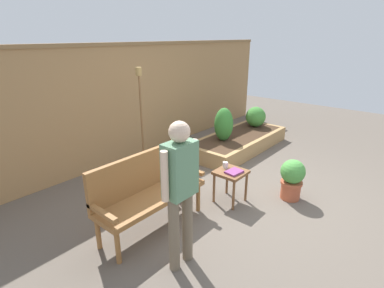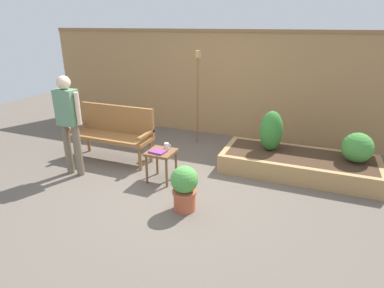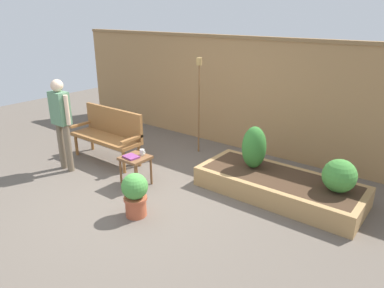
% 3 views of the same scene
% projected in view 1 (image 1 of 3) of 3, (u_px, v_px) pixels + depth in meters
% --- Properties ---
extents(ground_plane, '(14.00, 14.00, 0.00)m').
position_uv_depth(ground_plane, '(248.00, 196.00, 4.47)').
color(ground_plane, '#60564C').
extents(fence_back, '(8.40, 0.14, 2.16)m').
position_uv_depth(fence_back, '(132.00, 101.00, 5.68)').
color(fence_back, '#A37A4C').
rests_on(fence_back, ground_plane).
extents(garden_bench, '(1.44, 0.48, 0.94)m').
position_uv_depth(garden_bench, '(146.00, 186.00, 3.62)').
color(garden_bench, '#936033').
rests_on(garden_bench, ground_plane).
extents(side_table, '(0.40, 0.40, 0.48)m').
position_uv_depth(side_table, '(231.00, 176.00, 4.21)').
color(side_table, brown).
rests_on(side_table, ground_plane).
extents(cup_on_table, '(0.11, 0.07, 0.09)m').
position_uv_depth(cup_on_table, '(225.00, 165.00, 4.27)').
color(cup_on_table, silver).
rests_on(cup_on_table, side_table).
extents(book_on_table, '(0.25, 0.20, 0.03)m').
position_uv_depth(book_on_table, '(234.00, 172.00, 4.13)').
color(book_on_table, '#7F3875').
rests_on(book_on_table, side_table).
extents(potted_boxwood, '(0.35, 0.35, 0.61)m').
position_uv_depth(potted_boxwood, '(292.00, 178.00, 4.31)').
color(potted_boxwood, '#B75638').
rests_on(potted_boxwood, ground_plane).
extents(raised_planter_bed, '(2.40, 1.00, 0.30)m').
position_uv_depth(raised_planter_bed, '(238.00, 142.00, 6.30)').
color(raised_planter_bed, '#AD8451').
rests_on(raised_planter_bed, ground_plane).
extents(shrub_near_bench, '(0.37, 0.37, 0.66)m').
position_uv_depth(shrub_near_bench, '(224.00, 124.00, 5.84)').
color(shrub_near_bench, brown).
rests_on(shrub_near_bench, raised_planter_bed).
extents(shrub_far_corner, '(0.45, 0.45, 0.45)m').
position_uv_depth(shrub_far_corner, '(256.00, 117.00, 6.79)').
color(shrub_far_corner, brown).
rests_on(shrub_far_corner, raised_planter_bed).
extents(tiki_torch, '(0.10, 0.10, 1.79)m').
position_uv_depth(tiki_torch, '(141.00, 103.00, 4.93)').
color(tiki_torch, brown).
rests_on(tiki_torch, ground_plane).
extents(person_by_bench, '(0.47, 0.20, 1.56)m').
position_uv_depth(person_by_bench, '(180.00, 184.00, 2.85)').
color(person_by_bench, '#70604C').
rests_on(person_by_bench, ground_plane).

